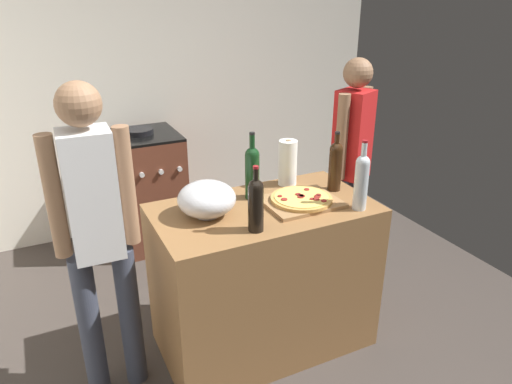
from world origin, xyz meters
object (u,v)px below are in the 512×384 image
object	(u,v)px
mixing_bowl	(207,199)
paper_towel_roll	(288,163)
wine_bottle_dark	(256,203)
person_in_stripes	(97,230)
wine_bottle_clear	(252,170)
pizza	(302,198)
person_in_red	(351,160)
wine_bottle_green	(335,164)
wine_bottle_amber	(361,180)
stove	(145,190)

from	to	relation	value
mixing_bowl	paper_towel_roll	distance (m)	0.61
wine_bottle_dark	person_in_stripes	world-z (taller)	person_in_stripes
wine_bottle_clear	pizza	bearing A→B (deg)	-42.94
pizza	person_in_red	bearing A→B (deg)	34.20
wine_bottle_dark	wine_bottle_green	bearing A→B (deg)	22.39
paper_towel_roll	wine_bottle_green	size ratio (longest dim) A/B	0.79
wine_bottle_clear	wine_bottle_green	xyz separation A→B (m)	(0.48, -0.10, -0.01)
paper_towel_roll	wine_bottle_amber	bearing A→B (deg)	-69.73
wine_bottle_amber	paper_towel_roll	bearing A→B (deg)	110.27
wine_bottle_dark	person_in_red	distance (m)	1.19
pizza	wine_bottle_dark	distance (m)	0.41
person_in_red	wine_bottle_clear	bearing A→B (deg)	-163.60
stove	wine_bottle_dark	bearing A→B (deg)	-84.78
wine_bottle_clear	person_in_stripes	distance (m)	0.87
person_in_red	paper_towel_roll	bearing A→B (deg)	-164.52
mixing_bowl	person_in_stripes	distance (m)	0.55
mixing_bowl	person_in_red	size ratio (longest dim) A/B	0.19
wine_bottle_green	stove	bearing A→B (deg)	118.15
mixing_bowl	wine_bottle_dark	distance (m)	0.30
pizza	person_in_stripes	size ratio (longest dim) A/B	0.21
wine_bottle_amber	pizza	bearing A→B (deg)	142.27
paper_towel_roll	wine_bottle_clear	distance (m)	0.29
pizza	stove	distance (m)	1.70
mixing_bowl	wine_bottle_dark	size ratio (longest dim) A/B	0.91
paper_towel_roll	wine_bottle_green	world-z (taller)	wine_bottle_green
pizza	person_in_red	xyz separation A→B (m)	(0.65, 0.44, -0.02)
stove	person_in_stripes	distance (m)	1.65
wine_bottle_dark	person_in_red	world-z (taller)	person_in_red
wine_bottle_clear	wine_bottle_dark	distance (m)	0.39
person_in_red	wine_bottle_dark	bearing A→B (deg)	-148.70
wine_bottle_green	stove	distance (m)	1.76
wine_bottle_amber	stove	size ratio (longest dim) A/B	0.39
wine_bottle_dark	wine_bottle_green	distance (m)	0.68
paper_towel_roll	stove	xyz separation A→B (m)	(-0.59, 1.28, -0.55)
mixing_bowl	wine_bottle_clear	xyz separation A→B (m)	(0.31, 0.10, 0.07)
mixing_bowl	person_in_stripes	world-z (taller)	person_in_stripes
wine_bottle_clear	stove	distance (m)	1.52
wine_bottle_amber	stove	xyz separation A→B (m)	(-0.76, 1.75, -0.58)
wine_bottle_clear	wine_bottle_dark	bearing A→B (deg)	-112.92
paper_towel_roll	stove	bearing A→B (deg)	114.63
paper_towel_roll	wine_bottle_dark	world-z (taller)	wine_bottle_dark
wine_bottle_clear	wine_bottle_green	distance (m)	0.49
wine_bottle_dark	person_in_stripes	xyz separation A→B (m)	(-0.70, 0.25, -0.10)
wine_bottle_clear	stove	bearing A→B (deg)	102.81
wine_bottle_clear	stove	size ratio (longest dim) A/B	0.39
wine_bottle_clear	wine_bottle_dark	xyz separation A→B (m)	(-0.15, -0.36, -0.02)
person_in_stripes	mixing_bowl	bearing A→B (deg)	1.17
person_in_red	stove	bearing A→B (deg)	136.33
mixing_bowl	wine_bottle_amber	distance (m)	0.81
wine_bottle_dark	wine_bottle_green	xyz separation A→B (m)	(0.63, 0.26, 0.01)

